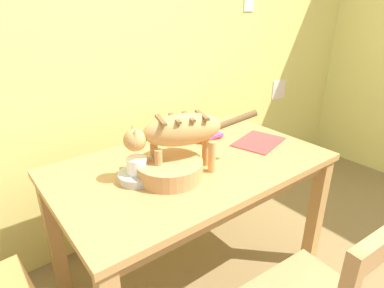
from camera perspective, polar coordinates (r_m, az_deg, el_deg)
wall_rear at (r=2.11m, az=-9.54°, el=16.30°), size 4.94×0.11×2.50m
dining_table at (r=1.70m, az=0.00°, el=-5.86°), size 1.39×0.84×0.76m
cat at (r=1.47m, az=-2.32°, el=2.05°), size 0.63×0.26×0.30m
saucer_bowl at (r=1.51m, az=-9.60°, el=-5.67°), size 0.18×0.18×0.04m
coffee_mug at (r=1.48m, az=-9.65°, el=-3.70°), size 0.13×0.09×0.08m
magazine at (r=1.94m, az=11.70°, el=0.39°), size 0.35×0.30×0.01m
book_stack at (r=1.95m, az=2.56°, el=1.45°), size 0.19×0.13×0.03m
wicker_basket at (r=1.50m, az=-4.02°, el=-4.43°), size 0.31×0.31×0.08m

